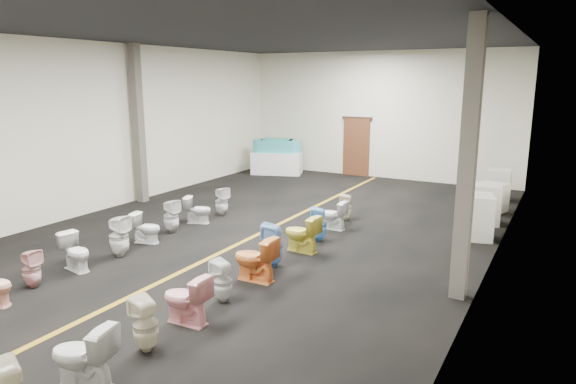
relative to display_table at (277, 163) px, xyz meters
name	(u,v)px	position (x,y,z in m)	size (l,w,h in m)	color
floor	(262,233)	(3.53, -6.78, -0.41)	(16.00, 16.00, 0.00)	black
ceiling	(260,33)	(3.53, -6.78, 4.09)	(16.00, 16.00, 0.00)	black
wall_back	(379,115)	(3.53, 1.22, 1.84)	(10.00, 10.00, 0.00)	beige
wall_left	(105,127)	(-1.47, -6.78, 1.84)	(16.00, 16.00, 0.00)	beige
wall_right	(497,152)	(8.53, -6.78, 1.84)	(16.00, 16.00, 0.00)	beige
aisle_stripe	(262,232)	(3.53, -6.78, -0.41)	(0.12, 15.60, 0.01)	#936B15
back_door	(356,147)	(2.73, 1.16, 0.64)	(1.00, 0.10, 2.10)	#562D19
door_frame	(357,118)	(2.73, 1.17, 1.71)	(1.15, 0.08, 0.10)	#331C11
column_left	(138,125)	(-1.22, -5.78, 1.84)	(0.25, 0.25, 4.50)	#59544C
column_right	(468,163)	(8.28, -8.28, 1.84)	(0.25, 0.25, 4.50)	#59544C
display_table	(277,163)	(0.00, 0.00, 0.00)	(1.85, 0.92, 0.82)	white
bathtub	(277,146)	(0.00, 0.00, 0.66)	(1.79, 1.06, 0.55)	teal
appliance_crate_a	(474,216)	(7.93, -4.79, 0.09)	(0.78, 0.78, 1.01)	silver
appliance_crate_b	(484,204)	(7.93, -3.42, 0.08)	(0.72, 0.72, 0.99)	silver
appliance_crate_c	(491,197)	(7.93, -2.08, -0.02)	(0.69, 0.69, 0.78)	beige
appliance_crate_d	(498,185)	(7.93, -0.61, 0.05)	(0.64, 0.64, 0.92)	silver
toilet_left_3	(31,269)	(1.76, -11.45, -0.07)	(0.31, 0.32, 0.69)	#D9A09B
toilet_left_4	(76,252)	(1.74, -10.51, -0.06)	(0.40, 0.70, 0.71)	white
toilet_left_5	(119,236)	(1.86, -9.57, 0.02)	(0.39, 0.39, 0.86)	silver
toilet_left_6	(146,228)	(1.70, -8.64, -0.08)	(0.37, 0.65, 0.67)	white
toilet_left_7	(171,216)	(1.66, -7.78, -0.02)	(0.35, 0.36, 0.79)	silver
toilet_left_8	(198,210)	(1.69, -6.84, -0.07)	(0.37, 0.66, 0.67)	silver
toilet_left_9	(222,201)	(1.78, -5.96, -0.03)	(0.34, 0.35, 0.76)	silver
toilet_right_1	(82,356)	(4.97, -13.04, -0.01)	(0.45, 0.79, 0.80)	silver
toilet_right_2	(145,324)	(5.00, -12.07, -0.04)	(0.34, 0.35, 0.75)	beige
toilet_right_3	(186,299)	(4.96, -11.20, -0.03)	(0.43, 0.75, 0.77)	pink
toilet_right_4	(222,281)	(4.98, -10.32, -0.06)	(0.32, 0.32, 0.70)	silver
toilet_right_5	(255,259)	(4.96, -9.33, 0.00)	(0.46, 0.81, 0.82)	orange
toilet_right_6	(273,245)	(4.88, -8.56, 0.02)	(0.39, 0.40, 0.86)	#72A0D6
toilet_right_7	(302,233)	(4.96, -7.52, -0.02)	(0.44, 0.77, 0.79)	#DBCA42
toilet_right_8	(319,224)	(4.96, -6.67, -0.03)	(0.35, 0.35, 0.77)	#6DB5EA
toilet_right_9	(333,215)	(4.85, -5.70, -0.06)	(0.39, 0.69, 0.70)	white
toilet_right_10	(346,207)	(4.84, -4.81, -0.07)	(0.31, 0.32, 0.69)	beige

